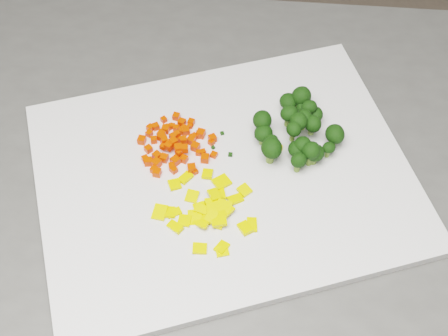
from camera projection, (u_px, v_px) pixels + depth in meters
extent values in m
cube|color=silver|center=(224.00, 176.00, 0.77)|extent=(0.46, 0.36, 0.01)
cube|color=#EE2502|center=(163.00, 146.00, 0.78)|extent=(0.01, 0.01, 0.01)
cube|color=#EE2502|center=(164.00, 142.00, 0.79)|extent=(0.01, 0.01, 0.01)
cube|color=#EE2502|center=(176.00, 128.00, 0.81)|extent=(0.01, 0.01, 0.01)
cube|color=#EE2502|center=(171.00, 143.00, 0.78)|extent=(0.01, 0.01, 0.01)
cube|color=#EE2502|center=(157.00, 156.00, 0.78)|extent=(0.01, 0.01, 0.01)
cube|color=#EE2502|center=(152.00, 162.00, 0.77)|extent=(0.01, 0.01, 0.01)
cube|color=#EE2502|center=(156.00, 127.00, 0.81)|extent=(0.01, 0.01, 0.01)
cube|color=#EE2502|center=(172.00, 126.00, 0.81)|extent=(0.01, 0.01, 0.01)
cube|color=#EE2502|center=(148.00, 162.00, 0.77)|extent=(0.01, 0.01, 0.01)
cube|color=#EE2502|center=(185.00, 129.00, 0.80)|extent=(0.01, 0.01, 0.01)
cube|color=#EE2502|center=(148.00, 149.00, 0.79)|extent=(0.01, 0.01, 0.01)
cube|color=#EE2502|center=(184.00, 140.00, 0.78)|extent=(0.01, 0.01, 0.01)
cube|color=#EE2502|center=(175.00, 161.00, 0.77)|extent=(0.01, 0.01, 0.01)
cube|color=#EE2502|center=(172.00, 166.00, 0.77)|extent=(0.01, 0.01, 0.01)
cube|color=#EE2502|center=(161.00, 137.00, 0.80)|extent=(0.01, 0.01, 0.01)
cube|color=#EE2502|center=(194.00, 136.00, 0.80)|extent=(0.01, 0.01, 0.01)
cube|color=#EE2502|center=(164.00, 120.00, 0.81)|extent=(0.01, 0.01, 0.01)
cube|color=#EE2502|center=(177.00, 139.00, 0.79)|extent=(0.01, 0.01, 0.01)
cube|color=#EE2502|center=(201.00, 134.00, 0.80)|extent=(0.01, 0.01, 0.01)
cube|color=#EE2502|center=(164.00, 158.00, 0.78)|extent=(0.01, 0.01, 0.01)
cube|color=#EE2502|center=(166.00, 129.00, 0.80)|extent=(0.01, 0.01, 0.01)
cube|color=#EE2502|center=(177.00, 148.00, 0.78)|extent=(0.01, 0.01, 0.01)
cube|color=#EE2502|center=(182.00, 131.00, 0.80)|extent=(0.01, 0.01, 0.01)
cube|color=#EE2502|center=(176.00, 117.00, 0.82)|extent=(0.01, 0.01, 0.01)
cube|color=#EE2502|center=(150.00, 128.00, 0.81)|extent=(0.01, 0.01, 0.01)
cube|color=#EE2502|center=(195.00, 147.00, 0.79)|extent=(0.01, 0.01, 0.01)
cube|color=#EE2502|center=(205.00, 158.00, 0.78)|extent=(0.01, 0.01, 0.01)
cube|color=#EE2502|center=(192.00, 168.00, 0.77)|extent=(0.01, 0.01, 0.01)
cube|color=#EE2502|center=(212.00, 138.00, 0.79)|extent=(0.01, 0.01, 0.01)
cube|color=#EE2502|center=(161.00, 134.00, 0.80)|extent=(0.01, 0.01, 0.01)
cube|color=#EE2502|center=(173.00, 136.00, 0.79)|extent=(0.01, 0.01, 0.01)
cube|color=#EE2502|center=(190.00, 126.00, 0.81)|extent=(0.01, 0.01, 0.01)
cube|color=#EE2502|center=(157.00, 163.00, 0.77)|extent=(0.01, 0.01, 0.01)
cube|color=#EE2502|center=(145.00, 159.00, 0.78)|extent=(0.01, 0.01, 0.01)
cube|color=#EE2502|center=(154.00, 162.00, 0.77)|extent=(0.01, 0.01, 0.01)
cube|color=#EE2502|center=(178.00, 148.00, 0.77)|extent=(0.01, 0.01, 0.01)
cube|color=#EE2502|center=(177.00, 134.00, 0.79)|extent=(0.01, 0.01, 0.01)
cube|color=#EE2502|center=(142.00, 140.00, 0.79)|extent=(0.01, 0.01, 0.01)
cube|color=#EE2502|center=(195.00, 172.00, 0.77)|extent=(0.01, 0.01, 0.01)
cube|color=#EE2502|center=(211.00, 142.00, 0.79)|extent=(0.01, 0.01, 0.01)
cube|color=#EE2502|center=(169.00, 146.00, 0.78)|extent=(0.01, 0.01, 0.01)
cube|color=#EE2502|center=(200.00, 134.00, 0.80)|extent=(0.01, 0.01, 0.01)
cube|color=#EE2502|center=(169.00, 127.00, 0.81)|extent=(0.01, 0.01, 0.01)
cube|color=#EE2502|center=(157.00, 173.00, 0.76)|extent=(0.01, 0.01, 0.01)
cube|color=#EE2502|center=(149.00, 134.00, 0.80)|extent=(0.01, 0.01, 0.01)
cube|color=#EE2502|center=(183.00, 131.00, 0.80)|extent=(0.01, 0.01, 0.01)
cube|color=#EE2502|center=(186.00, 131.00, 0.80)|extent=(0.01, 0.01, 0.01)
cube|color=#EE2502|center=(203.00, 152.00, 0.78)|extent=(0.01, 0.01, 0.01)
cube|color=#EE2502|center=(184.00, 159.00, 0.78)|extent=(0.01, 0.01, 0.01)
cube|color=#EE2502|center=(173.00, 143.00, 0.78)|extent=(0.01, 0.01, 0.01)
cube|color=#EE2502|center=(173.00, 141.00, 0.78)|extent=(0.01, 0.01, 0.01)
cube|color=#EE2502|center=(165.00, 140.00, 0.78)|extent=(0.01, 0.01, 0.01)
cube|color=#EE2502|center=(198.00, 153.00, 0.78)|extent=(0.01, 0.01, 0.01)
cube|color=#EE2502|center=(166.00, 128.00, 0.81)|extent=(0.01, 0.01, 0.01)
cube|color=#EE2502|center=(154.00, 140.00, 0.79)|extent=(0.01, 0.01, 0.01)
cube|color=#EE2502|center=(174.00, 142.00, 0.78)|extent=(0.01, 0.01, 0.01)
cube|color=#EE2502|center=(185.00, 148.00, 0.77)|extent=(0.01, 0.01, 0.01)
cube|color=#EE2502|center=(182.00, 122.00, 0.81)|extent=(0.01, 0.01, 0.01)
cube|color=#EE2502|center=(175.00, 160.00, 0.78)|extent=(0.01, 0.01, 0.01)
cube|color=#EE2502|center=(191.00, 140.00, 0.79)|extent=(0.01, 0.01, 0.01)
cube|color=#EE2502|center=(154.00, 170.00, 0.77)|extent=(0.01, 0.01, 0.01)
cube|color=#EE2502|center=(174.00, 170.00, 0.77)|extent=(0.01, 0.01, 0.01)
cube|color=#EE2502|center=(179.00, 152.00, 0.77)|extent=(0.01, 0.01, 0.01)
cube|color=#EE2502|center=(191.00, 122.00, 0.81)|extent=(0.01, 0.01, 0.01)
cube|color=yellow|center=(235.00, 199.00, 0.74)|extent=(0.02, 0.02, 0.01)
cube|color=yellow|center=(222.00, 182.00, 0.76)|extent=(0.02, 0.02, 0.01)
cube|color=yellow|center=(195.00, 217.00, 0.73)|extent=(0.02, 0.02, 0.01)
cube|color=yellow|center=(244.00, 190.00, 0.75)|extent=(0.02, 0.02, 0.01)
cube|color=yellow|center=(174.00, 213.00, 0.73)|extent=(0.02, 0.01, 0.00)
cube|color=yellow|center=(224.00, 206.00, 0.73)|extent=(0.02, 0.02, 0.01)
cube|color=yellow|center=(204.00, 222.00, 0.72)|extent=(0.02, 0.02, 0.01)
cube|color=yellow|center=(222.00, 247.00, 0.71)|extent=(0.02, 0.02, 0.01)
cube|color=yellow|center=(219.00, 219.00, 0.72)|extent=(0.02, 0.02, 0.01)
cube|color=yellow|center=(219.00, 224.00, 0.72)|extent=(0.02, 0.02, 0.01)
cube|color=yellow|center=(203.00, 220.00, 0.73)|extent=(0.03, 0.03, 0.01)
cube|color=yellow|center=(185.00, 178.00, 0.76)|extent=(0.02, 0.02, 0.01)
cube|color=yellow|center=(218.00, 195.00, 0.75)|extent=(0.02, 0.02, 0.01)
cube|color=yellow|center=(170.00, 212.00, 0.73)|extent=(0.02, 0.02, 0.01)
cube|color=yellow|center=(220.00, 213.00, 0.73)|extent=(0.02, 0.01, 0.01)
cube|color=yellow|center=(200.00, 248.00, 0.70)|extent=(0.02, 0.02, 0.01)
cube|color=yellow|center=(211.00, 217.00, 0.72)|extent=(0.02, 0.02, 0.01)
cube|color=yellow|center=(222.00, 251.00, 0.70)|extent=(0.02, 0.01, 0.01)
cube|color=yellow|center=(215.00, 195.00, 0.74)|extent=(0.02, 0.02, 0.01)
cube|color=yellow|center=(252.00, 225.00, 0.72)|extent=(0.02, 0.02, 0.00)
cube|color=yellow|center=(175.00, 185.00, 0.76)|extent=(0.02, 0.02, 0.01)
cube|color=yellow|center=(202.00, 209.00, 0.73)|extent=(0.02, 0.02, 0.01)
cube|color=yellow|center=(200.00, 208.00, 0.74)|extent=(0.01, 0.01, 0.01)
cube|color=yellow|center=(160.00, 212.00, 0.73)|extent=(0.02, 0.03, 0.01)
cube|color=yellow|center=(210.00, 204.00, 0.74)|extent=(0.02, 0.02, 0.01)
cube|color=yellow|center=(207.00, 174.00, 0.76)|extent=(0.02, 0.02, 0.01)
cube|color=yellow|center=(185.00, 221.00, 0.73)|extent=(0.02, 0.02, 0.00)
cube|color=yellow|center=(245.00, 228.00, 0.72)|extent=(0.02, 0.02, 0.01)
cube|color=yellow|center=(175.00, 227.00, 0.72)|extent=(0.02, 0.02, 0.01)
cube|color=yellow|center=(211.00, 202.00, 0.73)|extent=(0.02, 0.01, 0.01)
cube|color=yellow|center=(212.00, 206.00, 0.74)|extent=(0.02, 0.02, 0.00)
cube|color=yellow|center=(213.00, 213.00, 0.73)|extent=(0.02, 0.02, 0.00)
cube|color=yellow|center=(192.00, 196.00, 0.75)|extent=(0.02, 0.02, 0.01)
cube|color=yellow|center=(212.00, 208.00, 0.73)|extent=(0.02, 0.02, 0.01)
cube|color=yellow|center=(226.00, 211.00, 0.73)|extent=(0.02, 0.02, 0.01)
cube|color=yellow|center=(280.00, 148.00, 0.79)|extent=(0.01, 0.01, 0.00)
cube|color=black|center=(222.00, 133.00, 0.80)|extent=(0.00, 0.00, 0.00)
cube|color=black|center=(216.00, 208.00, 0.74)|extent=(0.01, 0.01, 0.00)
cube|color=#EE2502|center=(214.00, 155.00, 0.78)|extent=(0.01, 0.01, 0.01)
cube|color=black|center=(230.00, 155.00, 0.78)|extent=(0.01, 0.01, 0.00)
cube|color=black|center=(213.00, 148.00, 0.79)|extent=(0.01, 0.01, 0.00)
cube|color=yellow|center=(158.00, 163.00, 0.77)|extent=(0.01, 0.01, 0.01)
cube|color=black|center=(257.00, 136.00, 0.80)|extent=(0.01, 0.01, 0.00)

